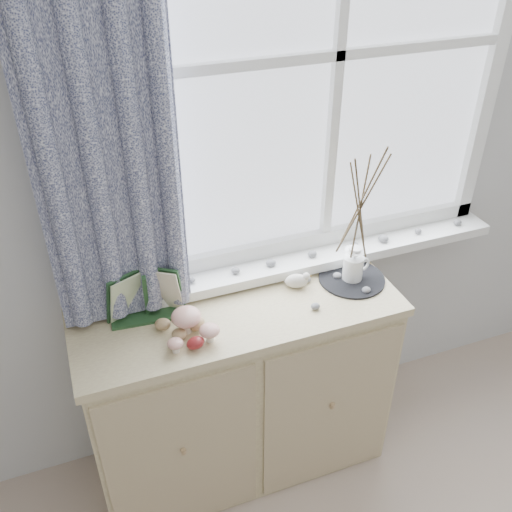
{
  "coord_description": "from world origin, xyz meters",
  "views": [
    {
      "loc": [
        -0.65,
        0.24,
        2.16
      ],
      "look_at": [
        -0.1,
        1.7,
        1.1
      ],
      "focal_mm": 40.0,
      "sensor_mm": 36.0,
      "label": 1
    }
  ],
  "objects_px": {
    "botanical_book": "(147,298)",
    "toadstool_cluster": "(190,323)",
    "sideboard": "(240,391)",
    "twig_pitcher": "(361,202)"
  },
  "relations": [
    {
      "from": "botanical_book",
      "to": "toadstool_cluster",
      "type": "height_order",
      "value": "botanical_book"
    },
    {
      "from": "botanical_book",
      "to": "twig_pitcher",
      "type": "height_order",
      "value": "twig_pitcher"
    },
    {
      "from": "botanical_book",
      "to": "toadstool_cluster",
      "type": "bearing_deg",
      "value": -42.41
    },
    {
      "from": "sideboard",
      "to": "toadstool_cluster",
      "type": "distance_m",
      "value": 0.52
    },
    {
      "from": "sideboard",
      "to": "twig_pitcher",
      "type": "xyz_separation_m",
      "value": [
        0.47,
        0.02,
        0.76
      ]
    },
    {
      "from": "sideboard",
      "to": "botanical_book",
      "type": "bearing_deg",
      "value": 170.9
    },
    {
      "from": "sideboard",
      "to": "botanical_book",
      "type": "relative_size",
      "value": 4.08
    },
    {
      "from": "sideboard",
      "to": "toadstool_cluster",
      "type": "height_order",
      "value": "toadstool_cluster"
    },
    {
      "from": "botanical_book",
      "to": "toadstool_cluster",
      "type": "relative_size",
      "value": 1.61
    },
    {
      "from": "twig_pitcher",
      "to": "botanical_book",
      "type": "bearing_deg",
      "value": 172.51
    }
  ]
}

